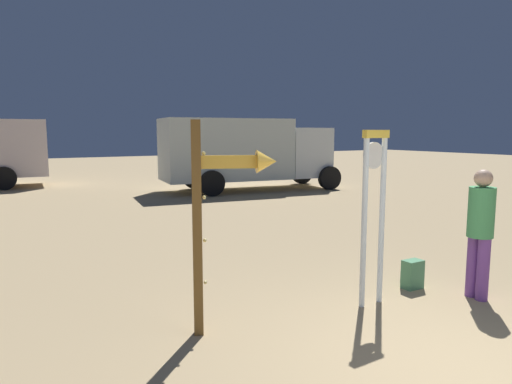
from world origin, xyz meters
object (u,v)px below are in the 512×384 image
person_near_clock (480,227)px  box_truck_near (244,151)px  standing_clock (373,203)px  arrow_sign (224,199)px  backpack (412,274)px

person_near_clock → box_truck_near: size_ratio=0.25×
standing_clock → box_truck_near: bearing=69.4°
standing_clock → arrow_sign: arrow_sign is taller
person_near_clock → arrow_sign: bearing=168.1°
person_near_clock → backpack: bearing=121.8°
arrow_sign → person_near_clock: arrow_sign is taller
person_near_clock → backpack: 1.13m
standing_clock → person_near_clock: 1.53m
person_near_clock → backpack: (-0.44, 0.71, -0.77)m
standing_clock → arrow_sign: size_ratio=0.96×
standing_clock → backpack: (0.95, 0.16, -1.13)m
arrow_sign → backpack: size_ratio=5.71×
arrow_sign → backpack: arrow_sign is taller
person_near_clock → backpack: person_near_clock is taller
person_near_clock → box_truck_near: 12.10m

